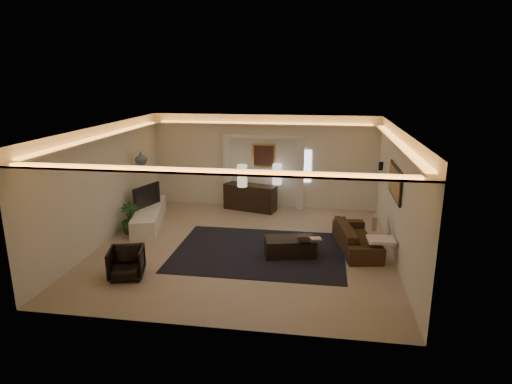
# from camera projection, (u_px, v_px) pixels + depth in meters

# --- Properties ---
(floor) EXTENTS (7.00, 7.00, 0.00)m
(floor) POSITION_uv_depth(u_px,v_px,m) (244.00, 247.00, 10.58)
(floor) COLOR tan
(floor) RESTS_ON ground
(ceiling) EXTENTS (7.00, 7.00, 0.00)m
(ceiling) POSITION_uv_depth(u_px,v_px,m) (243.00, 128.00, 9.82)
(ceiling) COLOR white
(ceiling) RESTS_ON ground
(wall_back) EXTENTS (7.00, 0.00, 7.00)m
(wall_back) POSITION_uv_depth(u_px,v_px,m) (264.00, 162.00, 13.54)
(wall_back) COLOR silver
(wall_back) RESTS_ON ground
(wall_front) EXTENTS (7.00, 0.00, 7.00)m
(wall_front) POSITION_uv_depth(u_px,v_px,m) (204.00, 246.00, 6.86)
(wall_front) COLOR silver
(wall_front) RESTS_ON ground
(wall_left) EXTENTS (0.00, 7.00, 7.00)m
(wall_left) POSITION_uv_depth(u_px,v_px,m) (104.00, 185.00, 10.71)
(wall_left) COLOR silver
(wall_left) RESTS_ON ground
(wall_right) EXTENTS (0.00, 7.00, 7.00)m
(wall_right) POSITION_uv_depth(u_px,v_px,m) (398.00, 196.00, 9.68)
(wall_right) COLOR silver
(wall_right) RESTS_ON ground
(cove_soffit) EXTENTS (7.00, 7.00, 0.04)m
(cove_soffit) POSITION_uv_depth(u_px,v_px,m) (243.00, 141.00, 9.89)
(cove_soffit) COLOR silver
(cove_soffit) RESTS_ON ceiling
(daylight_slit) EXTENTS (0.25, 0.03, 1.00)m
(daylight_slit) POSITION_uv_depth(u_px,v_px,m) (307.00, 166.00, 13.35)
(daylight_slit) COLOR white
(daylight_slit) RESTS_ON wall_back
(area_rug) EXTENTS (4.00, 3.00, 0.01)m
(area_rug) POSITION_uv_depth(u_px,v_px,m) (259.00, 251.00, 10.32)
(area_rug) COLOR black
(area_rug) RESTS_ON ground
(pilaster_left) EXTENTS (0.22, 0.20, 2.20)m
(pilaster_left) POSITION_uv_depth(u_px,v_px,m) (227.00, 172.00, 13.70)
(pilaster_left) COLOR silver
(pilaster_left) RESTS_ON ground
(pilaster_right) EXTENTS (0.22, 0.20, 2.20)m
(pilaster_right) POSITION_uv_depth(u_px,v_px,m) (300.00, 175.00, 13.36)
(pilaster_right) COLOR silver
(pilaster_right) RESTS_ON ground
(alcove_header) EXTENTS (2.52, 0.20, 0.12)m
(alcove_header) POSITION_uv_depth(u_px,v_px,m) (263.00, 137.00, 13.23)
(alcove_header) COLOR silver
(alcove_header) RESTS_ON wall_back
(painting_frame) EXTENTS (0.74, 0.04, 0.74)m
(painting_frame) POSITION_uv_depth(u_px,v_px,m) (264.00, 156.00, 13.46)
(painting_frame) COLOR tan
(painting_frame) RESTS_ON wall_back
(painting_canvas) EXTENTS (0.62, 0.02, 0.62)m
(painting_canvas) POSITION_uv_depth(u_px,v_px,m) (264.00, 156.00, 13.43)
(painting_canvas) COLOR #4C2D1E
(painting_canvas) RESTS_ON wall_back
(art_panel_frame) EXTENTS (0.04, 1.64, 0.74)m
(art_panel_frame) POSITION_uv_depth(u_px,v_px,m) (395.00, 182.00, 9.91)
(art_panel_frame) COLOR black
(art_panel_frame) RESTS_ON wall_right
(art_panel_gold) EXTENTS (0.02, 1.50, 0.62)m
(art_panel_gold) POSITION_uv_depth(u_px,v_px,m) (394.00, 182.00, 9.91)
(art_panel_gold) COLOR tan
(art_panel_gold) RESTS_ON wall_right
(wall_sconce) EXTENTS (0.12, 0.12, 0.22)m
(wall_sconce) POSITION_uv_depth(u_px,v_px,m) (381.00, 166.00, 11.74)
(wall_sconce) COLOR black
(wall_sconce) RESTS_ON wall_right
(wall_niche) EXTENTS (0.10, 0.55, 0.04)m
(wall_niche) POSITION_uv_depth(u_px,v_px,m) (130.00, 165.00, 11.99)
(wall_niche) COLOR silver
(wall_niche) RESTS_ON wall_left
(console) EXTENTS (1.69, 0.92, 0.81)m
(console) POSITION_uv_depth(u_px,v_px,m) (250.00, 197.00, 13.44)
(console) COLOR black
(console) RESTS_ON ground
(lamp_left) EXTENTS (0.38, 0.38, 0.66)m
(lamp_left) POSITION_uv_depth(u_px,v_px,m) (242.00, 177.00, 13.05)
(lamp_left) COLOR beige
(lamp_left) RESTS_ON console
(lamp_right) EXTENTS (0.36, 0.36, 0.63)m
(lamp_right) POSITION_uv_depth(u_px,v_px,m) (277.00, 175.00, 13.33)
(lamp_right) COLOR white
(lamp_right) RESTS_ON console
(media_ledge) EXTENTS (1.27, 2.68, 0.49)m
(media_ledge) POSITION_uv_depth(u_px,v_px,m) (149.00, 216.00, 12.19)
(media_ledge) COLOR white
(media_ledge) RESTS_ON ground
(tv) EXTENTS (1.06, 0.46, 0.62)m
(tv) POSITION_uv_depth(u_px,v_px,m) (144.00, 196.00, 12.27)
(tv) COLOR black
(tv) RESTS_ON media_ledge
(figurine) EXTENTS (0.17, 0.17, 0.38)m
(figurine) POSITION_uv_depth(u_px,v_px,m) (155.00, 193.00, 13.06)
(figurine) COLOR #39271D
(figurine) RESTS_ON media_ledge
(ginger_jar) EXTENTS (0.43, 0.43, 0.36)m
(ginger_jar) POSITION_uv_depth(u_px,v_px,m) (141.00, 158.00, 11.97)
(ginger_jar) COLOR #4A617B
(ginger_jar) RESTS_ON wall_niche
(plant) EXTENTS (0.63, 0.63, 0.82)m
(plant) POSITION_uv_depth(u_px,v_px,m) (130.00, 218.00, 11.43)
(plant) COLOR #1E4515
(plant) RESTS_ON ground
(sofa) EXTENTS (2.15, 1.13, 0.60)m
(sofa) POSITION_uv_depth(u_px,v_px,m) (357.00, 237.00, 10.40)
(sofa) COLOR black
(sofa) RESTS_ON ground
(throw_blanket) EXTENTS (0.61, 0.51, 0.06)m
(throw_blanket) POSITION_uv_depth(u_px,v_px,m) (381.00, 240.00, 9.57)
(throw_blanket) COLOR white
(throw_blanket) RESTS_ON sofa
(throw_pillow) EXTENTS (0.15, 0.37, 0.36)m
(throw_pillow) POSITION_uv_depth(u_px,v_px,m) (375.00, 222.00, 10.72)
(throw_pillow) COLOR tan
(throw_pillow) RESTS_ON sofa
(coffee_table) EXTENTS (1.26, 0.87, 0.43)m
(coffee_table) POSITION_uv_depth(u_px,v_px,m) (290.00, 247.00, 10.07)
(coffee_table) COLOR black
(coffee_table) RESTS_ON ground
(bowl) EXTENTS (0.41, 0.41, 0.08)m
(bowl) POSITION_uv_depth(u_px,v_px,m) (304.00, 242.00, 9.73)
(bowl) COLOR black
(bowl) RESTS_ON coffee_table
(magazine) EXTENTS (0.31, 0.26, 0.03)m
(magazine) POSITION_uv_depth(u_px,v_px,m) (315.00, 239.00, 9.95)
(magazine) COLOR beige
(magazine) RESTS_ON coffee_table
(armchair) EXTENTS (0.85, 0.86, 0.64)m
(armchair) POSITION_uv_depth(u_px,v_px,m) (126.00, 263.00, 8.94)
(armchair) COLOR #302921
(armchair) RESTS_ON ground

